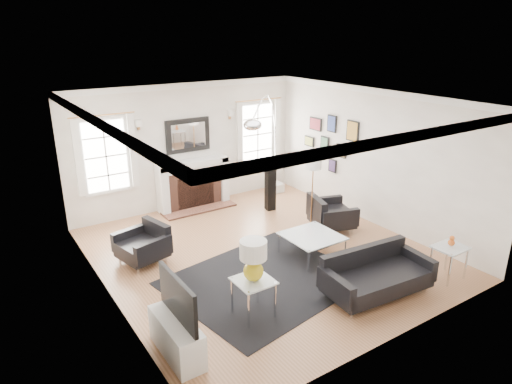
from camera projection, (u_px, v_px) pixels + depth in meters
floor at (262, 253)px, 8.39m from camera, size 6.00×6.00×0.00m
back_wall at (188, 146)px, 10.28m from camera, size 5.50×0.04×2.80m
front_wall at (400, 245)px, 5.56m from camera, size 5.50×0.04×2.80m
left_wall at (103, 214)px, 6.49m from camera, size 0.04×6.00×2.80m
right_wall at (373, 158)px, 9.35m from camera, size 0.04×6.00×2.80m
ceiling at (263, 100)px, 7.45m from camera, size 5.50×6.00×0.02m
crown_molding at (263, 103)px, 7.47m from camera, size 5.50×6.00×0.12m
fireplace at (194, 184)px, 10.40m from camera, size 1.70×0.69×1.11m
mantel_mirror at (188, 135)px, 10.16m from camera, size 1.05×0.07×0.75m
window_left at (106, 156)px, 9.25m from camera, size 1.24×0.15×1.62m
window_right at (257, 134)px, 11.18m from camera, size 1.24×0.15×1.62m
gallery_wall at (330, 139)px, 10.30m from camera, size 0.04×1.73×1.29m
tv_unit at (177, 332)px, 5.68m from camera, size 0.35×1.00×1.09m
area_rug at (264, 280)px, 7.47m from camera, size 3.23×2.83×0.01m
sofa at (375, 275)px, 7.02m from camera, size 1.79×0.95×0.56m
armchair_left at (145, 245)px, 8.00m from camera, size 0.91×0.97×0.56m
armchair_right at (329, 215)px, 9.25m from camera, size 1.02×1.08×0.60m
coffee_table at (312, 237)px, 8.15m from camera, size 0.93×0.93×0.41m
side_table_left at (253, 287)px, 6.41m from camera, size 0.52×0.52×0.58m
nesting_table at (450, 253)px, 7.40m from camera, size 0.52×0.44×0.57m
gourd_lamp at (253, 258)px, 6.26m from camera, size 0.38×0.38×0.61m
orange_vase at (452, 241)px, 7.33m from camera, size 0.11×0.11×0.17m
arc_floor_lamp at (265, 146)px, 10.22m from camera, size 1.86×1.72×2.63m
stick_floor_lamp at (313, 166)px, 8.87m from camera, size 0.32×0.32×1.57m
speaker_tower at (270, 189)px, 10.25m from camera, size 0.23×0.23×1.00m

